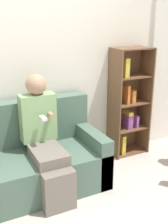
{
  "coord_description": "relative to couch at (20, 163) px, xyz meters",
  "views": [
    {
      "loc": [
        -0.76,
        -2.16,
        1.79
      ],
      "look_at": [
        0.58,
        0.55,
        0.76
      ],
      "focal_mm": 45.0,
      "sensor_mm": 36.0,
      "label": 1
    }
  ],
  "objects": [
    {
      "name": "couch",
      "position": [
        0.0,
        0.0,
        0.0
      ],
      "size": [
        1.76,
        0.81,
        0.92
      ],
      "color": "#4C6656",
      "rests_on": "ground_plane"
    },
    {
      "name": "back_wall",
      "position": [
        0.19,
        0.43,
        0.97
      ],
      "size": [
        10.0,
        0.06,
        2.55
      ],
      "color": "silver",
      "rests_on": "ground_plane"
    },
    {
      "name": "ground_plane",
      "position": [
        0.19,
        -0.52,
        -0.31
      ],
      "size": [
        14.0,
        14.0,
        0.0
      ],
      "primitive_type": "plane",
      "color": "#BCB2A8"
    },
    {
      "name": "bookshelf",
      "position": [
        1.53,
        0.26,
        0.38
      ],
      "size": [
        0.5,
        0.31,
        1.43
      ],
      "color": "brown",
      "rests_on": "ground_plane"
    },
    {
      "name": "adult_seated",
      "position": [
        0.24,
        -0.13,
        0.33
      ],
      "size": [
        0.37,
        0.74,
        1.24
      ],
      "color": "#70665B",
      "rests_on": "ground_plane"
    },
    {
      "name": "curtain_panel",
      "position": [
        2.28,
        0.38,
        0.73
      ],
      "size": [
        0.61,
        0.04,
        2.07
      ],
      "color": "silver",
      "rests_on": "ground_plane"
    }
  ]
}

